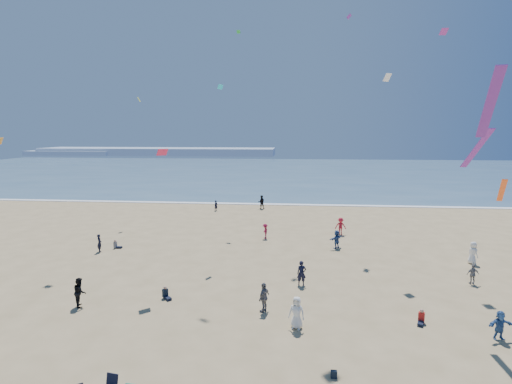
{
  "coord_description": "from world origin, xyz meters",
  "views": [
    {
      "loc": [
        4.11,
        -14.18,
        10.9
      ],
      "look_at": [
        2.0,
        8.0,
        7.52
      ],
      "focal_mm": 28.0,
      "sensor_mm": 36.0,
      "label": 1
    }
  ],
  "objects": [
    {
      "name": "kites_aloft",
      "position": [
        8.63,
        13.8,
        15.52
      ],
      "size": [
        45.51,
        40.16,
        29.37
      ],
      "color": "orange",
      "rests_on": "ground"
    },
    {
      "name": "standing_flyers",
      "position": [
        4.93,
        17.35,
        0.87
      ],
      "size": [
        33.28,
        53.36,
        1.94
      ],
      "color": "black",
      "rests_on": "ground"
    },
    {
      "name": "headland_near",
      "position": [
        -100.0,
        165.0,
        1.0
      ],
      "size": [
        40.0,
        14.0,
        2.0
      ],
      "primitive_type": "cube",
      "color": "#7A8EA8",
      "rests_on": "ground"
    },
    {
      "name": "ocean",
      "position": [
        0.0,
        95.0,
        0.03
      ],
      "size": [
        220.0,
        100.0,
        0.06
      ],
      "primitive_type": "cube",
      "color": "#476B84",
      "rests_on": "ground"
    },
    {
      "name": "surf_line",
      "position": [
        0.0,
        45.0,
        0.04
      ],
      "size": [
        220.0,
        1.2,
        0.08
      ],
      "primitive_type": "cube",
      "color": "white",
      "rests_on": "ground"
    },
    {
      "name": "seated_group",
      "position": [
        0.35,
        7.24,
        0.42
      ],
      "size": [
        24.95,
        24.52,
        0.84
      ],
      "color": "white",
      "rests_on": "ground"
    },
    {
      "name": "headland_far",
      "position": [
        -60.0,
        170.0,
        1.6
      ],
      "size": [
        110.0,
        20.0,
        3.2
      ],
      "primitive_type": "cube",
      "color": "#7A8EA8",
      "rests_on": "ground"
    },
    {
      "name": "navy_bag",
      "position": [
        6.02,
        2.46,
        0.17
      ],
      "size": [
        0.28,
        0.18,
        0.34
      ],
      "primitive_type": "cube",
      "color": "black",
      "rests_on": "ground"
    }
  ]
}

